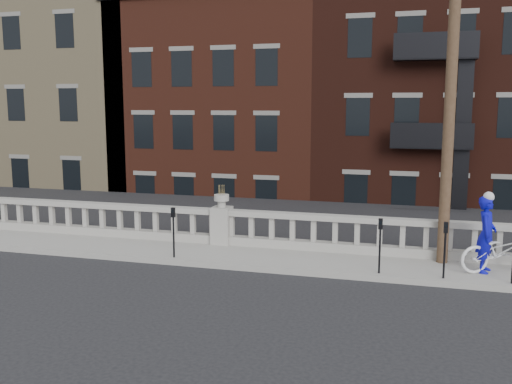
% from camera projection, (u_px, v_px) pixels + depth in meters
% --- Properties ---
extents(ground, '(120.00, 120.00, 0.00)m').
position_uv_depth(ground, '(166.00, 290.00, 13.15)').
color(ground, black).
rests_on(ground, ground).
extents(sidewalk, '(32.00, 2.20, 0.15)m').
position_uv_depth(sidewalk, '(211.00, 254.00, 15.99)').
color(sidewalk, '#98958D').
rests_on(sidewalk, ground).
extents(balustrade, '(28.00, 0.34, 1.03)m').
position_uv_depth(balustrade, '(222.00, 227.00, 16.81)').
color(balustrade, '#98958D').
rests_on(balustrade, sidewalk).
extents(planter_pedestal, '(0.55, 0.55, 1.76)m').
position_uv_depth(planter_pedestal, '(222.00, 221.00, 16.78)').
color(planter_pedestal, '#98958D').
rests_on(planter_pedestal, sidewalk).
extents(lower_level, '(80.00, 44.00, 20.80)m').
position_uv_depth(lower_level, '(333.00, 131.00, 34.53)').
color(lower_level, '#605E59').
rests_on(lower_level, ground).
extents(utility_pole, '(1.60, 0.28, 10.00)m').
position_uv_depth(utility_pole, '(452.00, 63.00, 14.12)').
color(utility_pole, '#422D1E').
rests_on(utility_pole, sidewalk).
extents(parking_meter_b, '(0.10, 0.09, 1.36)m').
position_uv_depth(parking_meter_b, '(173.00, 227.00, 15.24)').
color(parking_meter_b, black).
rests_on(parking_meter_b, sidewalk).
extents(parking_meter_c, '(0.10, 0.09, 1.36)m').
position_uv_depth(parking_meter_c, '(380.00, 239.00, 13.80)').
color(parking_meter_c, black).
rests_on(parking_meter_c, sidewalk).
extents(parking_meter_d, '(0.10, 0.09, 1.36)m').
position_uv_depth(parking_meter_d, '(445.00, 243.00, 13.40)').
color(parking_meter_d, black).
rests_on(parking_meter_d, sidewalk).
extents(bicycle, '(2.18, 1.45, 1.08)m').
position_uv_depth(bicycle, '(501.00, 251.00, 13.91)').
color(bicycle, white).
rests_on(bicycle, sidewalk).
extents(cyclist, '(0.58, 0.76, 1.89)m').
position_uv_depth(cyclist, '(486.00, 234.00, 13.90)').
color(cyclist, '#0B0CAD').
rests_on(cyclist, sidewalk).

